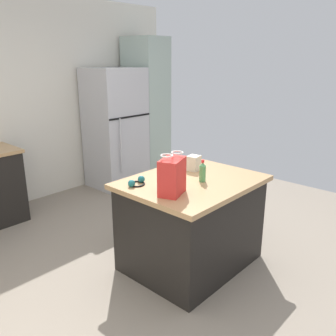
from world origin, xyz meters
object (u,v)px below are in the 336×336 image
object	(u,v)px
small_box	(194,163)
tall_cabinet	(146,109)
refrigerator	(116,128)
kitchen_island	(191,222)
ear_defenders	(137,182)
bottle	(203,172)
shopping_bag	(172,176)

from	to	relation	value
small_box	tall_cabinet	bearing A→B (deg)	56.06
refrigerator	kitchen_island	bearing A→B (deg)	-113.60
refrigerator	small_box	size ratio (longest dim) A/B	12.13
small_box	ear_defenders	distance (m)	0.68
kitchen_island	bottle	xyz separation A→B (m)	(0.03, -0.10, 0.52)
refrigerator	ear_defenders	bearing A→B (deg)	-125.43
refrigerator	tall_cabinet	distance (m)	0.70
small_box	ear_defenders	xyz separation A→B (m)	(-0.67, 0.11, -0.05)
tall_cabinet	ear_defenders	size ratio (longest dim) A/B	11.36
shopping_bag	bottle	distance (m)	0.42
refrigerator	shopping_bag	distance (m)	2.79
bottle	shopping_bag	bearing A→B (deg)	-179.74
tall_cabinet	ear_defenders	distance (m)	2.94
tall_cabinet	ear_defenders	world-z (taller)	tall_cabinet
kitchen_island	tall_cabinet	distance (m)	2.94
refrigerator	shopping_bag	xyz separation A→B (m)	(-1.40, -2.41, 0.12)
refrigerator	bottle	xyz separation A→B (m)	(-0.98, -2.41, 0.06)
tall_cabinet	ear_defenders	xyz separation A→B (m)	(-2.11, -2.03, -0.24)
refrigerator	small_box	bearing A→B (deg)	-109.87
ear_defenders	shopping_bag	bearing A→B (deg)	-82.99
refrigerator	ear_defenders	distance (m)	2.49
kitchen_island	refrigerator	world-z (taller)	refrigerator
kitchen_island	ear_defenders	xyz separation A→B (m)	(-0.44, 0.28, 0.45)
tall_cabinet	shopping_bag	xyz separation A→B (m)	(-2.07, -2.41, -0.11)
kitchen_island	ear_defenders	size ratio (longest dim) A/B	6.27
shopping_bag	ear_defenders	xyz separation A→B (m)	(-0.05, 0.38, -0.13)
refrigerator	bottle	world-z (taller)	refrigerator
ear_defenders	kitchen_island	bearing A→B (deg)	-32.61
shopping_bag	refrigerator	bearing A→B (deg)	59.87
kitchen_island	shopping_bag	xyz separation A→B (m)	(-0.39, -0.10, 0.58)
bottle	ear_defenders	distance (m)	0.60
refrigerator	small_box	xyz separation A→B (m)	(-0.77, -2.14, 0.04)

